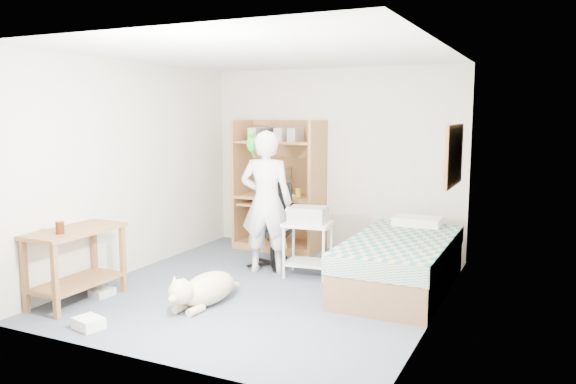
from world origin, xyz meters
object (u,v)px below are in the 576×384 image
object	(u,v)px
person	(266,202)
dog	(204,289)
bed	(401,263)
computer_hutch	(280,191)
printer_cart	(308,240)
office_chair	(273,237)
side_desk	(76,254)

from	to	relation	value
person	dog	size ratio (longest dim) A/B	1.62
bed	dog	distance (m)	2.13
person	dog	bearing A→B (deg)	76.30
computer_hutch	dog	size ratio (longest dim) A/B	1.72
printer_cart	bed	bearing A→B (deg)	-7.92
person	printer_cart	xyz separation A→B (m)	(0.52, 0.05, -0.42)
office_chair	person	bearing A→B (deg)	-91.96
bed	office_chair	xyz separation A→B (m)	(-1.68, 0.27, 0.08)
computer_hutch	printer_cart	size ratio (longest dim) A/B	2.80
computer_hutch	side_desk	xyz separation A→B (m)	(-0.85, -2.94, -0.33)
bed	person	bearing A→B (deg)	-178.75
bed	side_desk	bearing A→B (deg)	-147.50
computer_hutch	office_chair	xyz separation A→B (m)	(0.32, -0.85, -0.46)
computer_hutch	bed	world-z (taller)	computer_hutch
side_desk	printer_cart	xyz separation A→B (m)	(1.75, 1.83, -0.07)
person	bed	bearing A→B (deg)	167.55
computer_hutch	dog	xyz separation A→B (m)	(0.38, -2.49, -0.65)
office_chair	side_desk	bearing A→B (deg)	-132.97
computer_hutch	person	distance (m)	1.22
computer_hutch	printer_cart	bearing A→B (deg)	-50.93
person	side_desk	bearing A→B (deg)	41.63
computer_hutch	office_chair	world-z (taller)	computer_hutch
office_chair	printer_cart	distance (m)	0.64
bed	side_desk	distance (m)	3.39
dog	bed	bearing A→B (deg)	46.88
bed	dog	size ratio (longest dim) A/B	1.93
bed	side_desk	xyz separation A→B (m)	(-2.85, -1.82, 0.21)
side_desk	printer_cart	world-z (taller)	side_desk
office_chair	dog	xyz separation A→B (m)	(0.06, -1.64, -0.19)
side_desk	dog	world-z (taller)	side_desk
bed	person	xyz separation A→B (m)	(-1.62, -0.04, 0.56)
side_desk	dog	xyz separation A→B (m)	(1.23, 0.44, -0.32)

